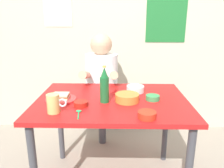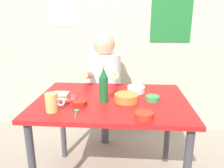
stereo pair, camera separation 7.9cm
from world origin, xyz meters
TOP-DOWN VIEW (x-y plane):
  - wall_back at (0.00, 1.05)m, footprint 4.40×0.09m
  - dining_table at (0.00, 0.00)m, footprint 1.10×0.80m
  - stool at (-0.12, 0.63)m, footprint 0.34×0.34m
  - person_seated at (-0.12, 0.62)m, footprint 0.33×0.56m
  - plate_orange at (-0.37, -0.03)m, footprint 0.22×0.22m
  - sandwich at (-0.37, -0.03)m, footprint 0.11×0.09m
  - beer_mug at (-0.36, -0.25)m, footprint 0.13×0.08m
  - beer_bottle at (-0.05, -0.06)m, footprint 0.06×0.06m
  - rice_bowl_white at (0.18, 0.17)m, footprint 0.14×0.14m
  - dip_bowl_green at (0.30, -0.01)m, footprint 0.10×0.10m
  - soup_bowl_orange at (0.11, -0.04)m, footprint 0.17×0.17m
  - sambal_bowl_red at (-0.21, -0.14)m, footprint 0.10×0.10m
  - sauce_bowl_chili at (0.22, -0.32)m, footprint 0.11×0.11m
  - spoon at (-0.20, -0.26)m, footprint 0.04×0.12m

SIDE VIEW (x-z plane):
  - stool at x=-0.12m, z-range 0.12..0.57m
  - dining_table at x=0.00m, z-range 0.28..1.02m
  - spoon at x=-0.20m, z-range 0.74..0.75m
  - plate_orange at x=-0.37m, z-range 0.74..0.75m
  - sambal_bowl_red at x=-0.21m, z-range 0.74..0.78m
  - dip_bowl_green at x=0.30m, z-range 0.74..0.78m
  - sauce_bowl_chili at x=0.22m, z-range 0.74..0.78m
  - person_seated at x=-0.12m, z-range 0.41..1.13m
  - rice_bowl_white at x=0.18m, z-range 0.74..0.79m
  - soup_bowl_orange at x=0.11m, z-range 0.74..0.80m
  - sandwich at x=-0.37m, z-range 0.75..0.79m
  - beer_mug at x=-0.36m, z-range 0.74..0.86m
  - beer_bottle at x=-0.05m, z-range 0.73..0.99m
  - wall_back at x=0.00m, z-range 0.00..2.60m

